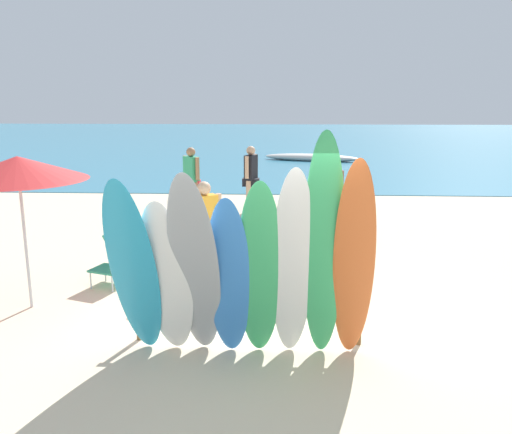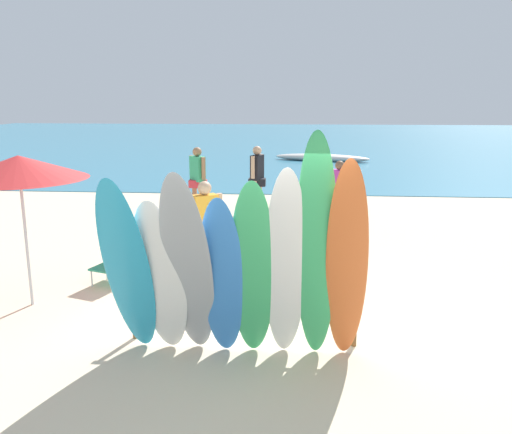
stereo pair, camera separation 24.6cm
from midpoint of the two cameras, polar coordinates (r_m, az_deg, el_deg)
ground at (r=20.47m, az=2.90°, el=4.34°), size 60.00×60.00×0.00m
ocean_water at (r=36.56m, az=3.61°, el=8.16°), size 60.00×40.00×0.02m
surfboard_rack at (r=6.76m, az=-0.39°, el=-9.39°), size 2.91×0.07×0.63m
surfboard_teal_0 at (r=6.22m, az=-12.49°, el=-5.53°), size 0.62×0.93×2.26m
surfboard_white_1 at (r=6.25m, az=-9.04°, el=-6.58°), size 0.64×0.76×2.00m
surfboard_grey_2 at (r=6.05m, az=-6.13°, el=-5.47°), size 0.62×0.98×2.33m
surfboard_blue_3 at (r=6.13m, az=-2.50°, el=-6.66°), size 0.50×0.64×2.03m
surfboard_green_4 at (r=6.07m, az=0.81°, el=-5.90°), size 0.55×0.70×2.22m
surfboard_white_5 at (r=6.04m, az=4.35°, el=-5.34°), size 0.51×0.72×2.36m
surfboard_green_6 at (r=5.94m, az=7.66°, el=-3.76°), size 0.53×0.84×2.75m
surfboard_orange_7 at (r=5.98m, az=10.85°, el=-5.10°), size 0.54×0.92×2.48m
beachgoer_strolling at (r=14.12m, az=-5.76°, el=4.48°), size 0.49×0.50×1.73m
beachgoer_midbeach at (r=8.98m, az=-4.67°, el=-0.64°), size 0.55×0.41×1.68m
beachgoer_by_water at (r=12.68m, az=9.42°, el=2.98°), size 0.41×0.49×1.57m
beachgoer_photographing at (r=14.27m, az=0.61°, el=4.65°), size 0.45×0.63×1.74m
beach_chair_red at (r=9.18m, az=-14.01°, el=-4.22°), size 0.72×0.87×0.79m
beach_umbrella at (r=8.22m, az=-23.25°, el=4.90°), size 1.91×1.91×2.24m
distant_boat at (r=25.40m, az=7.33°, el=6.31°), size 4.56×1.89×0.36m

